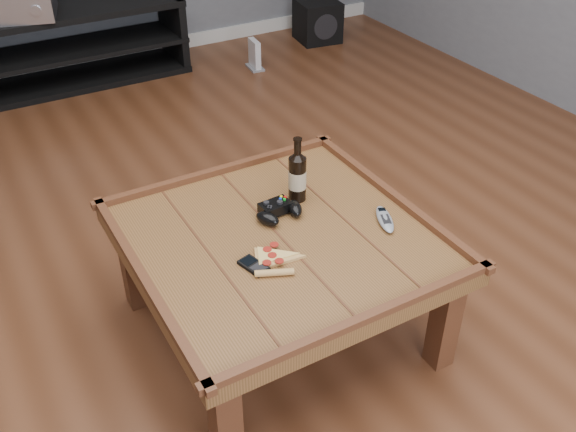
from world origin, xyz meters
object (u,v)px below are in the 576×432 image
coffee_table (280,250)px  smartphone (254,266)px  pizza_slice (273,260)px  beer_bottle (297,175)px  remote_control (385,219)px  av_receiver (13,3)px  game_controller (279,211)px  subwoofer (318,21)px  media_console (79,46)px  game_console (255,56)px

coffee_table → smartphone: size_ratio=9.11×
pizza_slice → smartphone: (-0.07, 0.00, -0.00)m
beer_bottle → remote_control: bearing=-55.5°
av_receiver → smartphone: bearing=-70.4°
game_controller → av_receiver: size_ratio=0.35×
coffee_table → subwoofer: size_ratio=2.98×
beer_bottle → remote_control: 0.35m
coffee_table → remote_control: 0.39m
media_console → beer_bottle: beer_bottle is taller
beer_bottle → subwoofer: beer_bottle is taller
media_console → game_console: bearing=-19.2°
coffee_table → av_receiver: 2.77m
coffee_table → game_console: coffee_table is taller
game_controller → beer_bottle: bearing=26.2°
av_receiver → pizza_slice: bearing=-69.1°
subwoofer → game_console: size_ratio=1.67×
coffee_table → pizza_slice: size_ratio=3.95×
coffee_table → beer_bottle: 0.29m
coffee_table → game_controller: game_controller is taller
game_controller → pizza_slice: 0.26m
media_console → subwoofer: size_ratio=4.05×
media_console → subwoofer: bearing=-3.8°
subwoofer → game_console: (-0.69, -0.27, -0.06)m
coffee_table → smartphone: bearing=-146.1°
coffee_table → game_console: 2.63m
beer_bottle → remote_control: (0.19, -0.28, -0.09)m
beer_bottle → pizza_slice: (-0.26, -0.28, -0.09)m
pizza_slice → remote_control: bearing=23.8°
media_console → smartphone: media_console is taller
smartphone → remote_control: remote_control is taller
pizza_slice → coffee_table: bearing=75.3°
smartphone → subwoofer: smartphone is taller
smartphone → remote_control: 0.52m
coffee_table → remote_control: (0.36, -0.11, 0.07)m
pizza_slice → smartphone: size_ratio=2.31×
remote_control → game_console: size_ratio=0.83×
coffee_table → beer_bottle: beer_bottle is taller
subwoofer → pizza_slice: bearing=-116.6°
beer_bottle → game_console: size_ratio=1.23×
remote_control → av_receiver: av_receiver is taller
smartphone → game_console: (1.27, 2.47, -0.36)m
media_console → av_receiver: bearing=-179.0°
remote_control → av_receiver: bearing=126.8°
av_receiver → beer_bottle: bearing=-62.9°
beer_bottle → av_receiver: bearing=101.2°
game_controller → subwoofer: game_controller is taller
pizza_slice → game_console: bearing=88.2°
media_console → game_controller: size_ratio=7.12×
media_console → game_controller: game_controller is taller
remote_control → pizza_slice: bearing=-157.5°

